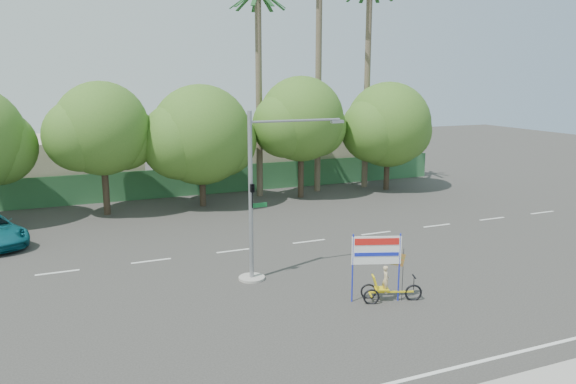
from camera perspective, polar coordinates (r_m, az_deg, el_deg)
name	(u,v)px	position (r m, az deg, el deg)	size (l,w,h in m)	color
ground	(351,305)	(21.37, 6.40, -11.34)	(120.00, 120.00, 0.00)	#33302D
fence	(204,181)	(40.48, -8.51, 1.15)	(38.00, 0.08, 2.00)	#336B3D
building_left	(51,166)	(43.57, -22.92, 2.43)	(12.00, 8.00, 4.00)	beige
building_right	(284,155)	(47.06, -0.44, 3.74)	(14.00, 8.00, 3.60)	beige
tree_left	(101,132)	(35.36, -18.45, 5.80)	(6.66, 5.60, 8.07)	#473828
tree_center	(200,138)	(36.36, -8.91, 5.47)	(7.62, 6.40, 7.85)	#473828
tree_right	(300,122)	(38.57, 1.28, 7.11)	(6.90, 5.80, 8.36)	#473828
tree_far_right	(388,127)	(41.95, 10.09, 6.49)	(7.38, 6.20, 7.94)	#473828
palm_tall	(319,45)	(40.72, 3.14, 14.70)	(3.73, 3.79, 17.45)	#70604C
palm_mid	(368,61)	(42.57, 8.10, 13.04)	(3.73, 3.79, 15.45)	#70604C
palm_short	(259,68)	(38.92, -3.00, 12.48)	(3.73, 3.79, 14.45)	#70604C
traffic_signal	(258,211)	(23.04, -3.07, -1.92)	(4.72, 1.10, 7.00)	gray
trike_billboard	(383,274)	(21.51, 9.58, -8.20)	(2.59, 1.17, 2.68)	black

